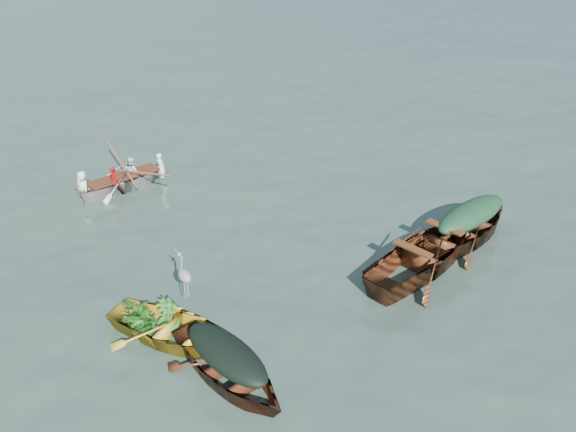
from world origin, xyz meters
The scene contains 13 objects.
ground centered at (0.00, 0.00, 0.00)m, with size 140.00×140.00×0.00m, color #374E43.
yellow_dinghy centered at (-3.52, 1.70, 0.00)m, with size 1.44×3.33×0.91m, color yellow.
dark_covered_boat centered at (-3.14, 0.30, 0.00)m, with size 1.29×3.48×0.86m, color #542013.
green_tarp_boat centered at (3.65, 1.20, 0.00)m, with size 1.37×4.41×1.03m, color #492811.
open_wooden_boat centered at (2.03, 0.93, 0.00)m, with size 1.60×5.15×1.25m, color brown.
rowed_boat centered at (-2.25, 8.34, 0.00)m, with size 1.10×3.67×0.84m, color beige.
dark_tarp_cover centered at (-3.14, 0.30, 0.63)m, with size 0.71×1.92×0.40m, color black.
green_tarp_cover centered at (3.65, 1.20, 0.78)m, with size 0.76×2.43×0.52m, color #173822.
thwart_benches centered at (2.03, 0.93, 0.65)m, with size 0.96×2.58×0.04m, color #4D2912, non-canonical shape.
heron centered at (-3.08, 2.04, 0.91)m, with size 0.28×0.40×0.92m, color gray, non-canonical shape.
dinghy_weeds centered at (-3.79, 2.18, 0.75)m, with size 0.70×0.90×0.60m, color #25681B.
rowers centered at (-2.25, 8.34, 0.80)m, with size 0.99×2.57×0.76m, color white.
oars centered at (-2.25, 8.34, 0.45)m, with size 2.60×0.60×0.06m, color brown, non-canonical shape.
Camera 1 is at (-6.02, -6.06, 6.99)m, focal length 35.00 mm.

